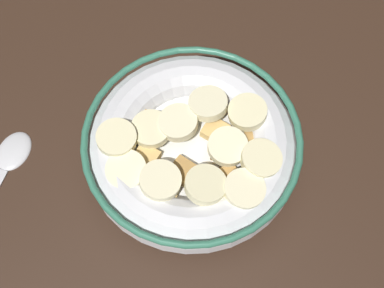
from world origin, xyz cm
name	(u,v)px	position (x,y,z in cm)	size (l,w,h in cm)	color
ground_plane	(192,162)	(0.00, 0.00, -1.00)	(100.92, 100.92, 2.00)	#332116
cereal_bowl	(192,147)	(-0.06, 0.04, 2.61)	(18.79, 18.79, 5.48)	silver
spoon	(0,173)	(10.42, 14.10, 0.33)	(9.88, 14.85, 0.80)	silver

